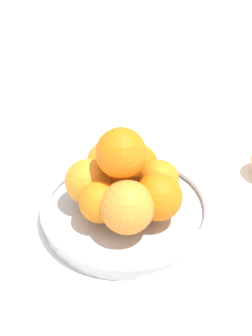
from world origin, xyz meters
TOP-DOWN VIEW (x-y plane):
  - ground_plane at (0.00, 0.00)m, footprint 4.00×4.00m
  - fruit_bowl at (0.00, 0.00)m, footprint 0.28×0.28m
  - orange_pile at (-0.00, 0.00)m, footprint 0.18×0.20m

SIDE VIEW (x-z plane):
  - ground_plane at x=0.00m, z-range 0.00..0.00m
  - fruit_bowl at x=0.00m, z-range 0.00..0.03m
  - orange_pile at x=0.00m, z-range 0.01..0.15m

